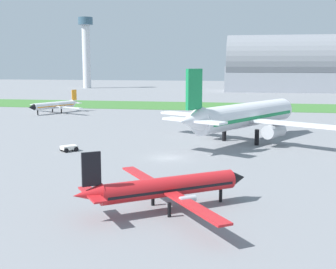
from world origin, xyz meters
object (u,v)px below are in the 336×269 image
(airplane_taxiing_turboprop, at_px, (55,105))
(baggage_cart_midfield, at_px, (69,148))
(airplane_foreground_turboprop, at_px, (166,187))
(control_tower, at_px, (86,47))
(airplane_midfield_jet, at_px, (244,116))

(airplane_taxiing_turboprop, distance_m, baggage_cart_midfield, 57.10)
(airplane_foreground_turboprop, xyz_separation_m, control_tower, (-82.99, 201.88, 20.41))
(baggage_cart_midfield, relative_size, control_tower, 0.08)
(control_tower, bearing_deg, airplane_taxiing_turboprop, -73.34)
(airplane_midfield_jet, distance_m, baggage_cart_midfield, 29.94)
(airplane_foreground_turboprop, bearing_deg, airplane_midfield_jet, 44.88)
(baggage_cart_midfield, height_order, control_tower, control_tower)
(airplane_foreground_turboprop, distance_m, control_tower, 219.23)
(airplane_taxiing_turboprop, bearing_deg, control_tower, -137.80)
(airplane_taxiing_turboprop, relative_size, control_tower, 0.49)
(airplane_midfield_jet, xyz_separation_m, baggage_cart_midfield, (-26.45, -13.44, -4.01))
(airplane_taxiing_turboprop, relative_size, airplane_foreground_turboprop, 1.10)
(airplane_midfield_jet, height_order, airplane_taxiing_turboprop, airplane_midfield_jet)
(control_tower, bearing_deg, baggage_cart_midfield, -70.40)
(airplane_midfield_jet, xyz_separation_m, control_tower, (-89.35, 163.18, 18.06))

